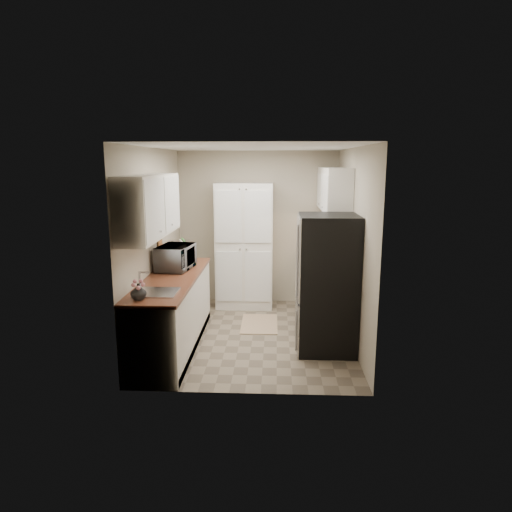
# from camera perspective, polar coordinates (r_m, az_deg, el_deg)

# --- Properties ---
(ground) EXTENTS (3.20, 3.20, 0.00)m
(ground) POSITION_cam_1_polar(r_m,az_deg,el_deg) (6.31, -0.40, -9.87)
(ground) COLOR #7A6B56
(ground) RESTS_ON ground
(room_shell) EXTENTS (2.64, 3.24, 2.52)m
(room_shell) POSITION_cam_1_polar(r_m,az_deg,el_deg) (5.91, -0.60, 4.94)
(room_shell) COLOR #B0A78E
(room_shell) RESTS_ON ground
(pantry_cabinet) EXTENTS (0.90, 0.55, 2.00)m
(pantry_cabinet) POSITION_cam_1_polar(r_m,az_deg,el_deg) (7.32, -1.45, 1.28)
(pantry_cabinet) COLOR silver
(pantry_cabinet) RESTS_ON ground
(base_cabinet_left) EXTENTS (0.60, 2.30, 0.88)m
(base_cabinet_left) POSITION_cam_1_polar(r_m,az_deg,el_deg) (5.90, -10.35, -7.10)
(base_cabinet_left) COLOR silver
(base_cabinet_left) RESTS_ON ground
(countertop_left) EXTENTS (0.63, 2.33, 0.04)m
(countertop_left) POSITION_cam_1_polar(r_m,az_deg,el_deg) (5.77, -10.52, -2.77)
(countertop_left) COLOR brown
(countertop_left) RESTS_ON base_cabinet_left
(base_cabinet_right) EXTENTS (0.60, 0.80, 0.88)m
(base_cabinet_right) POSITION_cam_1_polar(r_m,az_deg,el_deg) (7.33, 7.84, -3.29)
(base_cabinet_right) COLOR silver
(base_cabinet_right) RESTS_ON ground
(countertop_right) EXTENTS (0.63, 0.83, 0.04)m
(countertop_right) POSITION_cam_1_polar(r_m,az_deg,el_deg) (7.23, 7.94, 0.24)
(countertop_right) COLOR brown
(countertop_right) RESTS_ON base_cabinet_right
(electric_range) EXTENTS (0.71, 0.78, 1.13)m
(electric_range) POSITION_cam_1_polar(r_m,az_deg,el_deg) (6.56, 8.34, -4.76)
(electric_range) COLOR #B7B7BC
(electric_range) RESTS_ON ground
(refrigerator) EXTENTS (0.70, 0.72, 1.70)m
(refrigerator) POSITION_cam_1_polar(r_m,az_deg,el_deg) (5.69, 8.90, -3.43)
(refrigerator) COLOR #B7B7BC
(refrigerator) RESTS_ON ground
(microwave) EXTENTS (0.47, 0.63, 0.32)m
(microwave) POSITION_cam_1_polar(r_m,az_deg,el_deg) (6.12, -10.01, -0.18)
(microwave) COLOR silver
(microwave) RESTS_ON countertop_left
(wine_bottle) EXTENTS (0.07, 0.07, 0.29)m
(wine_bottle) POSITION_cam_1_polar(r_m,az_deg,el_deg) (6.49, -10.37, 0.33)
(wine_bottle) COLOR black
(wine_bottle) RESTS_ON countertop_left
(flower_vase) EXTENTS (0.20, 0.20, 0.17)m
(flower_vase) POSITION_cam_1_polar(r_m,az_deg,el_deg) (4.87, -14.48, -4.34)
(flower_vase) COLOR silver
(flower_vase) RESTS_ON countertop_left
(cutting_board) EXTENTS (0.11, 0.25, 0.32)m
(cutting_board) POSITION_cam_1_polar(r_m,az_deg,el_deg) (6.64, -8.87, 0.77)
(cutting_board) COLOR #3E8A38
(cutting_board) RESTS_ON countertop_left
(toaster_oven) EXTENTS (0.39, 0.44, 0.21)m
(toaster_oven) POSITION_cam_1_polar(r_m,az_deg,el_deg) (7.18, 8.58, 1.16)
(toaster_oven) COLOR #ABABB0
(toaster_oven) RESTS_ON countertop_right
(fruit_basket) EXTENTS (0.26, 0.26, 0.09)m
(fruit_basket) POSITION_cam_1_polar(r_m,az_deg,el_deg) (7.16, 8.39, 2.38)
(fruit_basket) COLOR #D76F00
(fruit_basket) RESTS_ON toaster_oven
(kitchen_mat) EXTENTS (0.53, 0.84, 0.01)m
(kitchen_mat) POSITION_cam_1_polar(r_m,az_deg,el_deg) (6.72, 0.43, -8.46)
(kitchen_mat) COLOR tan
(kitchen_mat) RESTS_ON ground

